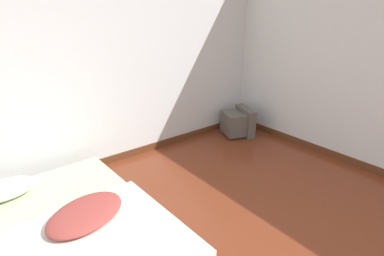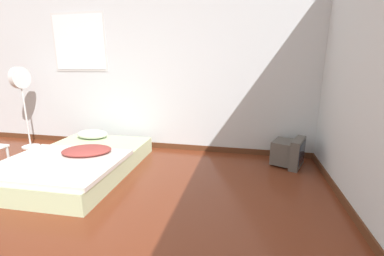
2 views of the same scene
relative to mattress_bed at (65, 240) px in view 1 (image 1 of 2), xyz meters
The scene contains 3 objects.
wall_back 1.78m from the mattress_bed, 67.14° to the left, with size 7.81×0.08×2.60m.
mattress_bed is the anchor object (origin of this frame).
crt_tv 2.96m from the mattress_bed, 17.02° to the left, with size 0.52×0.54×0.41m.
Camera 1 is at (-0.91, -0.31, 1.81)m, focal length 28.00 mm.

